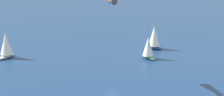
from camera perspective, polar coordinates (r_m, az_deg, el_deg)
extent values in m
plane|color=navy|center=(151.86, 0.00, -6.46)|extent=(2000.00, 2000.00, 0.00)
ellipsoid|color=white|center=(201.14, -14.88, -1.18)|extent=(10.46, 8.80, 1.51)
cylinder|color=#B2B2B7|center=(198.75, -15.17, 0.68)|extent=(0.14, 0.14, 12.38)
cone|color=white|center=(199.84, -14.90, 0.59)|extent=(8.27, 8.27, 10.52)
ellipsoid|color=#23478C|center=(211.40, 5.86, 0.08)|extent=(8.66, 10.32, 1.49)
cylinder|color=#B2B2B7|center=(209.98, 5.71, 1.91)|extent=(0.14, 0.14, 12.20)
cone|color=white|center=(209.63, 6.04, 1.70)|extent=(8.15, 8.15, 10.37)
ellipsoid|color=#33704C|center=(193.95, 5.23, -1.36)|extent=(4.32, 9.71, 1.31)
cylinder|color=#B2B2B7|center=(191.77, 5.42, 0.32)|extent=(0.14, 0.14, 10.80)
cone|color=white|center=(192.76, 5.18, 0.24)|extent=(6.03, 6.03, 9.18)
cylinder|color=orange|center=(142.40, 0.00, 6.82)|extent=(2.31, 6.48, 1.06)
cylinder|color=white|center=(139.62, 0.29, 6.65)|extent=(1.28, 0.82, 1.19)
cylinder|color=#4C4C51|center=(139.22, 0.33, 6.62)|extent=(2.67, 0.59, 2.71)
cube|color=orange|center=(142.14, 0.01, 6.70)|extent=(7.20, 2.68, 1.55)
cylinder|color=white|center=(142.74, 1.04, 6.85)|extent=(0.43, 0.18, 1.61)
cylinder|color=black|center=(141.98, 0.35, 6.32)|extent=(0.35, 0.64, 0.61)
cylinder|color=black|center=(141.51, -0.35, 6.44)|extent=(0.35, 0.64, 0.61)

